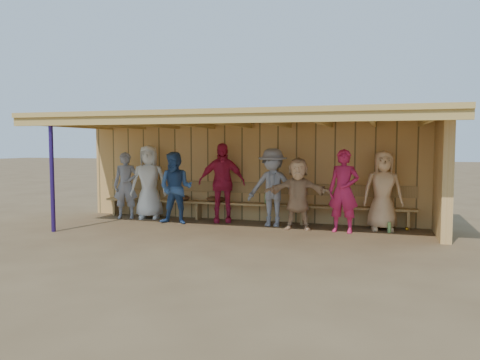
{
  "coord_description": "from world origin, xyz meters",
  "views": [
    {
      "loc": [
        3.04,
        -9.62,
        1.84
      ],
      "look_at": [
        0.0,
        0.35,
        1.05
      ],
      "focal_mm": 35.0,
      "sensor_mm": 36.0,
      "label": 1
    }
  ],
  "objects_px": {
    "player_a": "(126,185)",
    "player_g": "(344,191)",
    "player_e": "(273,187)",
    "player_b": "(149,182)",
    "player_f": "(298,194)",
    "player_c": "(176,188)",
    "player_h": "(383,191)",
    "bench": "(249,199)",
    "player_d": "(222,183)"
  },
  "relations": [
    {
      "from": "player_b",
      "to": "player_c",
      "type": "bearing_deg",
      "value": -45.97
    },
    {
      "from": "player_c",
      "to": "player_f",
      "type": "distance_m",
      "value": 2.84
    },
    {
      "from": "player_c",
      "to": "player_d",
      "type": "bearing_deg",
      "value": 24.49
    },
    {
      "from": "player_b",
      "to": "player_f",
      "type": "bearing_deg",
      "value": -23.73
    },
    {
      "from": "player_f",
      "to": "bench",
      "type": "relative_size",
      "value": 0.21
    },
    {
      "from": "player_a",
      "to": "player_g",
      "type": "height_order",
      "value": "player_g"
    },
    {
      "from": "player_e",
      "to": "player_f",
      "type": "bearing_deg",
      "value": -21.49
    },
    {
      "from": "player_a",
      "to": "player_c",
      "type": "bearing_deg",
      "value": -30.48
    },
    {
      "from": "player_a",
      "to": "bench",
      "type": "height_order",
      "value": "player_a"
    },
    {
      "from": "player_d",
      "to": "player_e",
      "type": "xyz_separation_m",
      "value": [
        1.28,
        -0.19,
        -0.06
      ]
    },
    {
      "from": "player_a",
      "to": "player_b",
      "type": "height_order",
      "value": "player_b"
    },
    {
      "from": "player_c",
      "to": "player_e",
      "type": "height_order",
      "value": "player_e"
    },
    {
      "from": "player_g",
      "to": "player_a",
      "type": "bearing_deg",
      "value": -174.38
    },
    {
      "from": "player_a",
      "to": "player_g",
      "type": "bearing_deg",
      "value": -20.51
    },
    {
      "from": "player_e",
      "to": "player_f",
      "type": "height_order",
      "value": "player_e"
    },
    {
      "from": "player_d",
      "to": "player_f",
      "type": "relative_size",
      "value": 1.2
    },
    {
      "from": "player_c",
      "to": "player_d",
      "type": "xyz_separation_m",
      "value": [
        0.95,
        0.53,
        0.1
      ]
    },
    {
      "from": "player_b",
      "to": "player_e",
      "type": "relative_size",
      "value": 1.04
    },
    {
      "from": "player_c",
      "to": "player_a",
      "type": "bearing_deg",
      "value": 161.67
    },
    {
      "from": "player_a",
      "to": "player_h",
      "type": "distance_m",
      "value": 6.13
    },
    {
      "from": "player_b",
      "to": "player_g",
      "type": "bearing_deg",
      "value": -23.27
    },
    {
      "from": "player_c",
      "to": "player_f",
      "type": "bearing_deg",
      "value": -2.7
    },
    {
      "from": "player_b",
      "to": "player_h",
      "type": "relative_size",
      "value": 1.07
    },
    {
      "from": "player_f",
      "to": "player_c",
      "type": "bearing_deg",
      "value": 175.0
    },
    {
      "from": "player_f",
      "to": "bench",
      "type": "bearing_deg",
      "value": 143.57
    },
    {
      "from": "player_a",
      "to": "player_h",
      "type": "xyz_separation_m",
      "value": [
        6.13,
        0.17,
        0.03
      ]
    },
    {
      "from": "player_a",
      "to": "player_f",
      "type": "height_order",
      "value": "player_a"
    },
    {
      "from": "player_b",
      "to": "player_e",
      "type": "distance_m",
      "value": 3.21
    },
    {
      "from": "player_b",
      "to": "player_d",
      "type": "xyz_separation_m",
      "value": [
        1.92,
        0.0,
        0.02
      ]
    },
    {
      "from": "player_c",
      "to": "player_h",
      "type": "xyz_separation_m",
      "value": [
        4.6,
        0.53,
        0.02
      ]
    },
    {
      "from": "player_e",
      "to": "player_g",
      "type": "bearing_deg",
      "value": -11.47
    },
    {
      "from": "player_b",
      "to": "player_g",
      "type": "xyz_separation_m",
      "value": [
        4.79,
        -0.5,
        -0.04
      ]
    },
    {
      "from": "player_b",
      "to": "player_f",
      "type": "distance_m",
      "value": 3.84
    },
    {
      "from": "player_a",
      "to": "player_b",
      "type": "bearing_deg",
      "value": -0.23
    },
    {
      "from": "player_b",
      "to": "player_c",
      "type": "height_order",
      "value": "player_b"
    },
    {
      "from": "player_b",
      "to": "player_d",
      "type": "distance_m",
      "value": 1.92
    },
    {
      "from": "player_a",
      "to": "player_g",
      "type": "distance_m",
      "value": 5.35
    },
    {
      "from": "player_c",
      "to": "player_d",
      "type": "distance_m",
      "value": 1.09
    },
    {
      "from": "player_a",
      "to": "player_h",
      "type": "bearing_deg",
      "value": -15.43
    },
    {
      "from": "player_c",
      "to": "bench",
      "type": "relative_size",
      "value": 0.22
    },
    {
      "from": "player_e",
      "to": "bench",
      "type": "distance_m",
      "value": 0.92
    },
    {
      "from": "player_c",
      "to": "player_h",
      "type": "distance_m",
      "value": 4.63
    },
    {
      "from": "player_f",
      "to": "player_h",
      "type": "height_order",
      "value": "player_h"
    },
    {
      "from": "player_b",
      "to": "player_e",
      "type": "bearing_deg",
      "value": -20.78
    },
    {
      "from": "bench",
      "to": "player_d",
      "type": "bearing_deg",
      "value": -152.74
    },
    {
      "from": "player_a",
      "to": "player_c",
      "type": "height_order",
      "value": "player_c"
    },
    {
      "from": "player_e",
      "to": "player_f",
      "type": "xyz_separation_m",
      "value": [
        0.62,
        -0.23,
        -0.1
      ]
    },
    {
      "from": "player_e",
      "to": "player_a",
      "type": "bearing_deg",
      "value": 178.95
    },
    {
      "from": "bench",
      "to": "player_b",
      "type": "bearing_deg",
      "value": -173.07
    },
    {
      "from": "player_e",
      "to": "player_g",
      "type": "height_order",
      "value": "player_e"
    }
  ]
}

